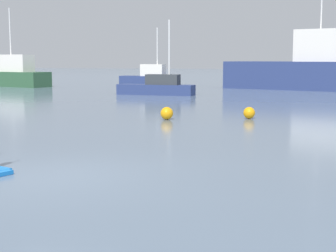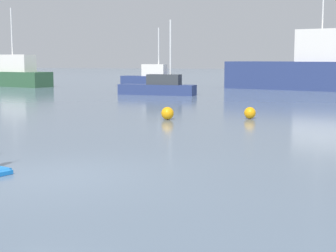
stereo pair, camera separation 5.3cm
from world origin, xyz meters
name	(u,v)px [view 2 (the right image)]	position (x,y,z in m)	size (l,w,h in m)	color
ground_plane	(53,177)	(0.00, 0.00, 0.00)	(240.00, 240.00, 0.00)	slate
fishing_boat_white_large	(325,69)	(6.23, 34.30, 1.70)	(16.00, 8.75, 14.44)	navy
fishing_boat_green_midground	(159,87)	(-5.06, 25.09, 0.55)	(5.52, 1.55, 5.15)	navy
motor_boat_small_navy	(14,75)	(-21.02, 32.48, 1.01)	(8.27, 4.38, 7.04)	#2D5638
trawler_grey_distant	(151,78)	(-9.04, 36.21, 0.73)	(5.66, 1.95, 5.30)	navy
mooring_buoy_near	(250,113)	(2.79, 12.08, 0.25)	(0.49, 0.49, 0.49)	orange
mooring_buoy_far	(167,113)	(-0.46, 10.84, 0.26)	(0.53, 0.53, 0.53)	orange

